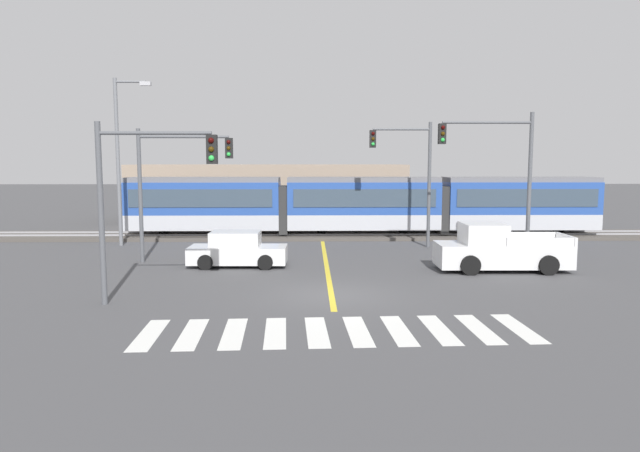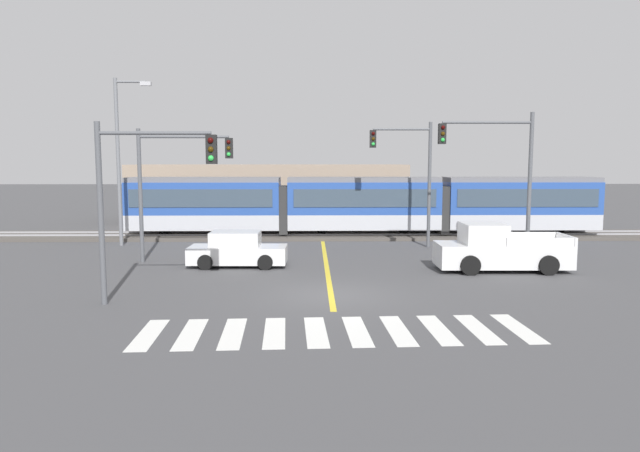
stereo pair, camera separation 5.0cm
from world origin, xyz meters
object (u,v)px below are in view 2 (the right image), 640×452
at_px(traffic_light_mid_left, 172,173).
at_px(traffic_light_near_left, 141,183).
at_px(sedan_crossing, 238,250).
at_px(light_rail_tram, 363,203).
at_px(traffic_light_far_right, 410,166).
at_px(street_lamp_west, 121,153).
at_px(traffic_light_mid_right, 500,164).
at_px(pickup_truck, 499,251).

height_order(traffic_light_mid_left, traffic_light_near_left, traffic_light_mid_left).
bearing_deg(sedan_crossing, light_rail_tram, 56.92).
distance_m(light_rail_tram, traffic_light_far_right, 5.28).
height_order(sedan_crossing, traffic_light_mid_left, traffic_light_mid_left).
distance_m(light_rail_tram, street_lamp_west, 14.02).
bearing_deg(light_rail_tram, traffic_light_mid_right, -58.70).
xyz_separation_m(pickup_truck, traffic_light_mid_right, (0.64, 2.14, 3.59)).
relative_size(traffic_light_far_right, traffic_light_near_left, 1.15).
xyz_separation_m(light_rail_tram, sedan_crossing, (-6.33, -9.71, -1.35)).
bearing_deg(street_lamp_west, pickup_truck, -22.69).
xyz_separation_m(traffic_light_mid_right, street_lamp_west, (-18.60, 5.37, 0.58)).
bearing_deg(pickup_truck, traffic_light_mid_right, 73.21).
relative_size(light_rail_tram, pickup_truck, 5.16).
height_order(light_rail_tram, traffic_light_near_left, traffic_light_near_left).
relative_size(traffic_light_mid_right, street_lamp_west, 0.75).
xyz_separation_m(pickup_truck, traffic_light_mid_left, (-14.01, 2.31, 3.18)).
relative_size(light_rail_tram, traffic_light_mid_right, 4.17).
xyz_separation_m(sedan_crossing, street_lamp_west, (-6.95, 6.32, 4.31)).
xyz_separation_m(light_rail_tram, traffic_light_mid_right, (5.32, -8.76, 2.38)).
height_order(traffic_light_near_left, street_lamp_west, street_lamp_west).
xyz_separation_m(traffic_light_near_left, street_lamp_west, (-4.84, 12.97, 1.17)).
height_order(sedan_crossing, pickup_truck, pickup_truck).
distance_m(pickup_truck, traffic_light_mid_left, 14.55).
bearing_deg(traffic_light_far_right, traffic_light_near_left, -131.09).
bearing_deg(traffic_light_mid_left, light_rail_tram, 42.63).
distance_m(traffic_light_mid_left, traffic_light_near_left, 7.82).
xyz_separation_m(traffic_light_mid_left, traffic_light_far_right, (11.41, 4.29, 0.29)).
bearing_deg(traffic_light_mid_right, traffic_light_far_right, 125.98).
distance_m(light_rail_tram, pickup_truck, 11.92).
height_order(light_rail_tram, pickup_truck, light_rail_tram).
bearing_deg(sedan_crossing, traffic_light_mid_left, 159.46).
bearing_deg(traffic_light_mid_right, light_rail_tram, 121.30).
height_order(pickup_truck, traffic_light_far_right, traffic_light_far_right).
bearing_deg(traffic_light_mid_left, traffic_light_far_right, 20.62).
relative_size(sedan_crossing, traffic_light_mid_left, 0.71).
distance_m(light_rail_tram, sedan_crossing, 11.67).
bearing_deg(light_rail_tram, traffic_light_near_left, -117.28).
bearing_deg(traffic_light_far_right, traffic_light_mid_right, -54.02).
relative_size(pickup_truck, traffic_light_far_right, 0.82).
xyz_separation_m(traffic_light_far_right, traffic_light_near_left, (-10.52, -12.06, -0.47)).
bearing_deg(light_rail_tram, street_lamp_west, -165.68).
bearing_deg(sedan_crossing, traffic_light_near_left, -107.60).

